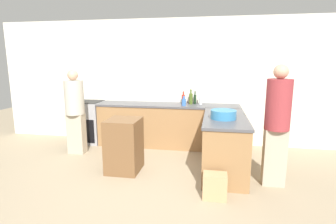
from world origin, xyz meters
The scene contains 15 objects.
ground_plane centered at (0.00, 0.00, 0.00)m, with size 14.00×14.00×0.00m, color tan.
wall_back centered at (0.00, 2.33, 1.35)m, with size 8.00×0.06×2.70m.
counter_back centered at (0.00, 1.99, 0.46)m, with size 2.98×0.63×0.91m.
counter_peninsula centered at (1.14, 0.89, 0.46)m, with size 0.69×1.64×0.91m.
range_oven centered at (-1.83, 1.99, 0.46)m, with size 0.67×0.61×0.92m.
island_table centered at (-0.48, 0.57, 0.44)m, with size 0.52×0.57×0.87m.
mixing_bowl centered at (1.11, 0.72, 0.98)m, with size 0.40×0.40×0.14m.
water_bottle_blue centered at (0.35, 1.87, 0.99)m, with size 0.09×0.09×0.19m.
wine_bottle_dark centered at (0.56, 2.12, 1.02)m, with size 0.06×0.06×0.27m.
hot_sauce_bottle centered at (0.32, 2.07, 1.02)m, with size 0.07×0.07×0.27m.
vinegar_bottle_clear centered at (0.68, 2.04, 1.03)m, with size 0.06×0.06×0.30m.
olive_oil_bottle centered at (0.48, 2.08, 1.04)m, with size 0.08×0.08×0.31m.
person_by_range centered at (-1.70, 1.24, 0.88)m, with size 0.36×0.36×1.64m.
person_at_peninsula centered at (1.85, 0.46, 0.95)m, with size 0.35×0.35×1.76m.
paper_bag centered at (1.00, -0.10, 0.17)m, with size 0.31×0.22×0.34m.
Camera 1 is at (0.95, -3.37, 1.79)m, focal length 28.00 mm.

